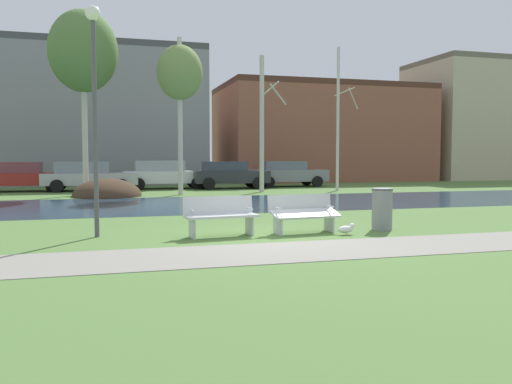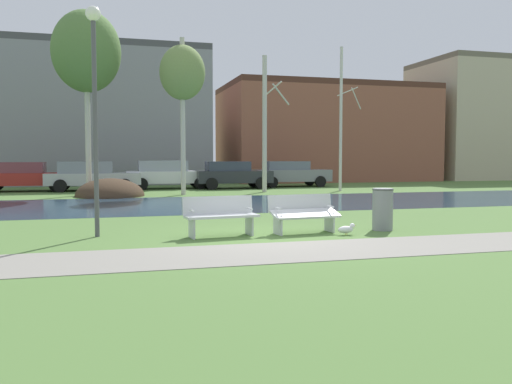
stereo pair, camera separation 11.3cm
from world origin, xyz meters
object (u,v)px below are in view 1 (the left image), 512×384
object	(u,v)px
bench_right	(303,212)
bench_left	(221,215)
parked_van_nearest_red	(20,176)
parked_sedan_second_silver	(88,175)
streetlamp	(94,82)
seagull	(347,229)
parked_hatch_third_white	(165,174)
parked_suv_fifth_grey	(287,173)
parked_wagon_fourth_dark	(229,174)
trash_bin	(382,208)

from	to	relation	value
bench_right	bench_left	bearing A→B (deg)	180.00
parked_van_nearest_red	parked_sedan_second_silver	xyz separation A→B (m)	(3.30, -0.44, 0.01)
streetlamp	parked_sedan_second_silver	xyz separation A→B (m)	(-0.63, 16.56, -2.53)
seagull	parked_sedan_second_silver	size ratio (longest dim) A/B	0.09
bench_right	seagull	distance (m)	1.04
parked_hatch_third_white	parked_suv_fifth_grey	size ratio (longest dim) A/B	1.06
parked_suv_fifth_grey	parked_hatch_third_white	bearing A→B (deg)	-178.93
parked_hatch_third_white	bench_left	bearing A→B (deg)	-92.40
parked_van_nearest_red	parked_sedan_second_silver	world-z (taller)	parked_sedan_second_silver
bench_left	parked_van_nearest_red	size ratio (longest dim) A/B	0.36
bench_left	seagull	world-z (taller)	bench_left
streetlamp	parked_wagon_fourth_dark	size ratio (longest dim) A/B	1.19
parked_hatch_third_white	parked_van_nearest_red	bearing A→B (deg)	-176.89
parked_sedan_second_silver	parked_suv_fifth_grey	distance (m)	11.17
parked_van_nearest_red	bench_right	bearing A→B (deg)	-64.43
parked_sedan_second_silver	parked_wagon_fourth_dark	world-z (taller)	parked_sedan_second_silver
streetlamp	parked_suv_fifth_grey	bearing A→B (deg)	59.07
parked_suv_fifth_grey	parked_wagon_fourth_dark	bearing A→B (deg)	-165.75
parked_wagon_fourth_dark	trash_bin	bearing A→B (deg)	-90.97
parked_sedan_second_silver	parked_hatch_third_white	size ratio (longest dim) A/B	1.01
bench_left	bench_right	xyz separation A→B (m)	(1.92, 0.00, 0.00)
parked_sedan_second_silver	parked_hatch_third_white	xyz separation A→B (m)	(3.98, 0.83, 0.02)
seagull	streetlamp	world-z (taller)	streetlamp
parked_hatch_third_white	parked_sedan_second_silver	bearing A→B (deg)	-168.16
streetlamp	parked_suv_fifth_grey	distance (m)	20.59
parked_sedan_second_silver	parked_hatch_third_white	distance (m)	4.07
bench_right	parked_van_nearest_red	distance (m)	19.58
trash_bin	parked_hatch_third_white	world-z (taller)	parked_hatch_third_white
bench_right	parked_van_nearest_red	bearing A→B (deg)	115.57
seagull	parked_van_nearest_red	size ratio (longest dim) A/B	0.09
parked_van_nearest_red	parked_suv_fifth_grey	xyz separation A→B (m)	(14.43, 0.53, 0.01)
trash_bin	parked_suv_fifth_grey	size ratio (longest dim) A/B	0.22
streetlamp	parked_van_nearest_red	xyz separation A→B (m)	(-3.93, 17.00, -2.55)
parked_van_nearest_red	parked_sedan_second_silver	size ratio (longest dim) A/B	0.98
streetlamp	parked_van_nearest_red	size ratio (longest dim) A/B	1.06
bench_right	streetlamp	size ratio (longest dim) A/B	0.34
streetlamp	parked_suv_fifth_grey	xyz separation A→B (m)	(10.50, 17.53, -2.53)
bench_left	parked_suv_fifth_grey	distance (m)	19.83
parked_hatch_third_white	parked_wagon_fourth_dark	distance (m)	3.53
trash_bin	seagull	xyz separation A→B (m)	(-1.16, -0.51, -0.38)
streetlamp	parked_sedan_second_silver	size ratio (longest dim) A/B	1.04
seagull	parked_suv_fifth_grey	bearing A→B (deg)	74.58
seagull	parked_sedan_second_silver	bearing A→B (deg)	108.53
bench_right	parked_sedan_second_silver	bearing A→B (deg)	106.65
trash_bin	parked_van_nearest_red	distance (m)	20.55
parked_hatch_third_white	parked_suv_fifth_grey	bearing A→B (deg)	1.07
trash_bin	streetlamp	xyz separation A→B (m)	(-6.49, 0.71, 2.81)
parked_sedan_second_silver	seagull	bearing A→B (deg)	-71.47
parked_wagon_fourth_dark	parked_suv_fifth_grey	bearing A→B (deg)	14.25
streetlamp	bench_right	bearing A→B (deg)	-8.24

